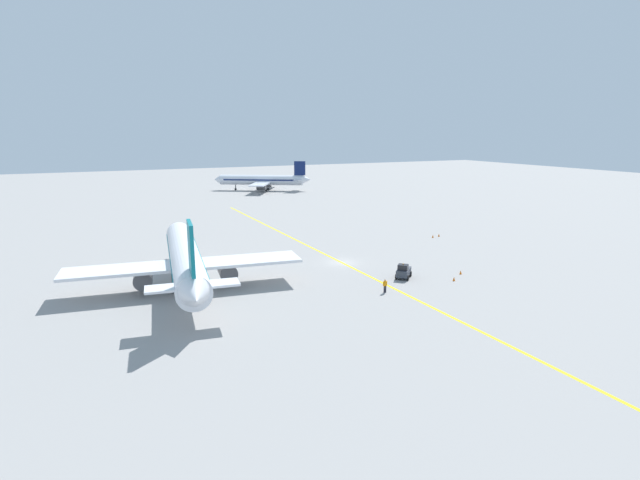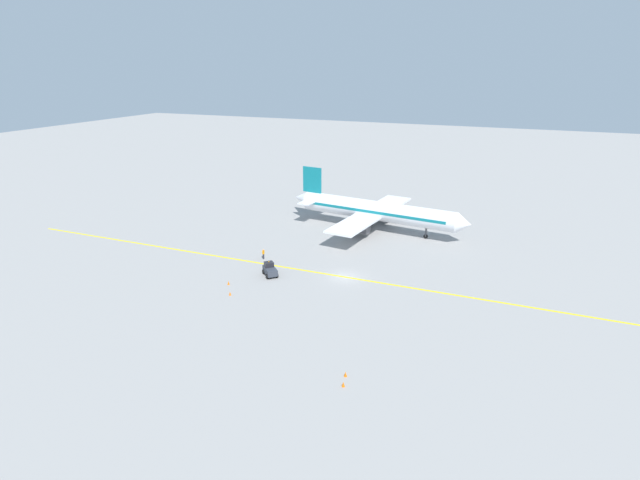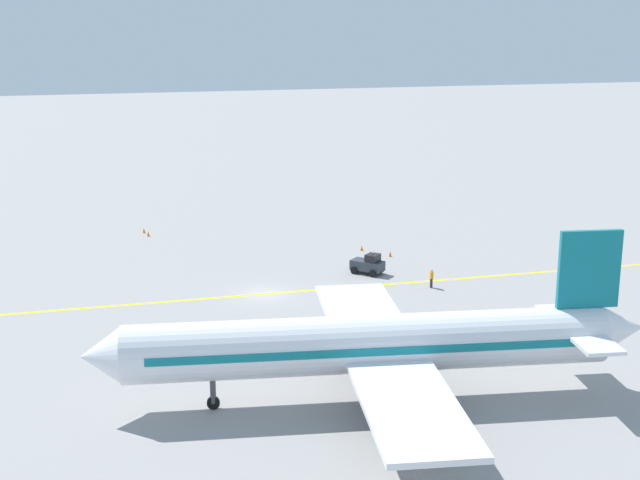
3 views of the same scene
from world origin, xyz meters
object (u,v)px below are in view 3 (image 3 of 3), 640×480
object	(u,v)px
traffic_cone_mid_apron	(148,234)
traffic_cone_far_edge	(362,248)
baggage_tug_dark	(368,264)
traffic_cone_near_nose	(144,230)
traffic_cone_by_wingtip	(390,254)
airplane_at_gate	(375,345)
ground_crew_worker	(431,278)

from	to	relation	value
traffic_cone_mid_apron	traffic_cone_far_edge	world-z (taller)	same
baggage_tug_dark	traffic_cone_mid_apron	bearing A→B (deg)	43.89
baggage_tug_dark	traffic_cone_far_edge	world-z (taller)	baggage_tug_dark
traffic_cone_near_nose	traffic_cone_mid_apron	bearing A→B (deg)	-167.84
traffic_cone_near_nose	traffic_cone_far_edge	distance (m)	24.85
traffic_cone_near_nose	traffic_cone_mid_apron	size ratio (longest dim) A/B	1.00
traffic_cone_near_nose	traffic_cone_by_wingtip	world-z (taller)	same
airplane_at_gate	baggage_tug_dark	distance (m)	27.97
baggage_tug_dark	ground_crew_worker	bearing A→B (deg)	-143.45
airplane_at_gate	ground_crew_worker	world-z (taller)	airplane_at_gate
traffic_cone_by_wingtip	baggage_tug_dark	bearing A→B (deg)	142.73
traffic_cone_near_nose	traffic_cone_far_edge	size ratio (longest dim) A/B	1.00
ground_crew_worker	traffic_cone_by_wingtip	world-z (taller)	ground_crew_worker
airplane_at_gate	ground_crew_worker	bearing A→B (deg)	-29.92
airplane_at_gate	traffic_cone_mid_apron	xyz separation A→B (m)	(46.23, 10.79, -3.43)
traffic_cone_near_nose	traffic_cone_mid_apron	xyz separation A→B (m)	(-1.66, -0.36, 0.00)
airplane_at_gate	traffic_cone_far_edge	xyz separation A→B (m)	(34.70, -9.91, -3.43)
traffic_cone_by_wingtip	traffic_cone_near_nose	bearing A→B (deg)	55.16
airplane_at_gate	ground_crew_worker	size ratio (longest dim) A/B	21.14
traffic_cone_by_wingtip	traffic_cone_mid_apron	bearing A→B (deg)	57.62
ground_crew_worker	traffic_cone_far_edge	bearing A→B (deg)	9.39
baggage_tug_dark	traffic_cone_far_edge	xyz separation A→B (m)	(8.06, -1.85, -0.63)
ground_crew_worker	traffic_cone_near_nose	xyz separation A→B (m)	(26.77, 23.30, -0.63)
baggage_tug_dark	traffic_cone_mid_apron	size ratio (longest dim) A/B	5.81
traffic_cone_mid_apron	airplane_at_gate	bearing A→B (deg)	-166.86
ground_crew_worker	traffic_cone_near_nose	distance (m)	35.50
traffic_cone_mid_apron	traffic_cone_by_wingtip	world-z (taller)	same
traffic_cone_by_wingtip	traffic_cone_far_edge	distance (m)	3.57
baggage_tug_dark	traffic_cone_by_wingtip	size ratio (longest dim) A/B	5.81
traffic_cone_mid_apron	traffic_cone_far_edge	size ratio (longest dim) A/B	1.00
airplane_at_gate	traffic_cone_near_nose	bearing A→B (deg)	13.10
traffic_cone_near_nose	traffic_cone_by_wingtip	bearing A→B (deg)	-124.84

